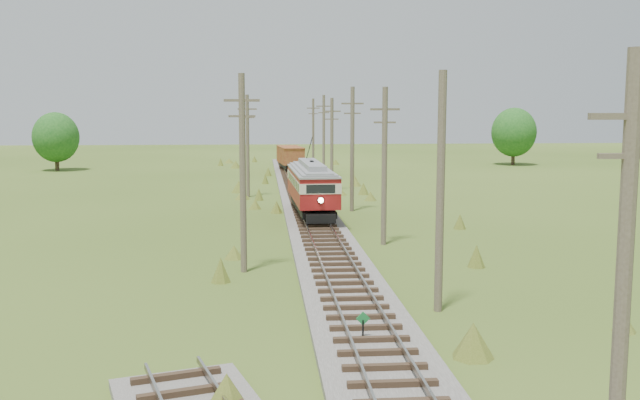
{
  "coord_description": "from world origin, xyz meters",
  "views": [
    {
      "loc": [
        -3.34,
        -20.16,
        7.43
      ],
      "look_at": [
        0.0,
        20.55,
        2.19
      ],
      "focal_mm": 40.0,
      "sensor_mm": 36.0,
      "label": 1
    }
  ],
  "objects": [
    {
      "name": "utility_pole_r_3",
      "position": [
        3.2,
        31.0,
        4.63
      ],
      "size": [
        1.6,
        0.3,
        9.0
      ],
      "color": "brown",
      "rests_on": "ground"
    },
    {
      "name": "streetcar",
      "position": [
        0.0,
        27.36,
        2.4
      ],
      "size": [
        2.88,
        11.07,
        5.02
      ],
      "rotation": [
        0.0,
        0.0,
        0.03
      ],
      "color": "black",
      "rests_on": "ground"
    },
    {
      "name": "railbed_main",
      "position": [
        0.0,
        34.0,
        0.19
      ],
      "size": [
        3.6,
        96.0,
        0.57
      ],
      "color": "#605B54",
      "rests_on": "ground"
    },
    {
      "name": "utility_pole_r_2",
      "position": [
        3.3,
        18.0,
        4.42
      ],
      "size": [
        1.6,
        0.3,
        8.6
      ],
      "color": "brown",
      "rests_on": "ground"
    },
    {
      "name": "utility_pole_l_a",
      "position": [
        -4.2,
        12.0,
        4.63
      ],
      "size": [
        1.6,
        0.3,
        9.0
      ],
      "color": "brown",
      "rests_on": "ground"
    },
    {
      "name": "utility_pole_r_6",
      "position": [
        3.2,
        70.0,
        4.47
      ],
      "size": [
        1.6,
        0.3,
        8.7
      ],
      "color": "brown",
      "rests_on": "ground"
    },
    {
      "name": "utility_pole_r_0",
      "position": [
        3.2,
        -8.0,
        4.37
      ],
      "size": [
        1.6,
        0.3,
        8.5
      ],
      "color": "brown",
      "rests_on": "ground"
    },
    {
      "name": "utility_pole_r_4",
      "position": [
        3.0,
        44.0,
        4.32
      ],
      "size": [
        1.6,
        0.3,
        8.4
      ],
      "color": "brown",
      "rests_on": "ground"
    },
    {
      "name": "switch_marker",
      "position": [
        -0.2,
        1.5,
        0.63
      ],
      "size": [
        0.45,
        0.06,
        1.08
      ],
      "color": "black",
      "rests_on": "ground"
    },
    {
      "name": "tree_mid_b",
      "position": [
        30.0,
        72.0,
        4.33
      ],
      "size": [
        5.88,
        5.88,
        7.57
      ],
      "color": "#38281C",
      "rests_on": "ground"
    },
    {
      "name": "gravel_pile",
      "position": [
        2.85,
        51.33,
        0.48
      ],
      "size": [
        2.81,
        2.98,
        1.02
      ],
      "color": "gray",
      "rests_on": "ground"
    },
    {
      "name": "utility_pole_l_b",
      "position": [
        -4.5,
        40.0,
        4.42
      ],
      "size": [
        1.6,
        0.3,
        8.6
      ],
      "color": "brown",
      "rests_on": "ground"
    },
    {
      "name": "ground",
      "position": [
        0.0,
        0.0,
        0.0
      ],
      "size": [
        260.0,
        260.0,
        0.0
      ],
      "primitive_type": "plane",
      "color": "#3D5519",
      "rests_on": "ground"
    },
    {
      "name": "utility_pole_r_5",
      "position": [
        3.4,
        57.0,
        4.58
      ],
      "size": [
        1.6,
        0.3,
        8.9
      ],
      "color": "brown",
      "rests_on": "ground"
    },
    {
      "name": "utility_pole_r_1",
      "position": [
        3.1,
        5.0,
        4.4
      ],
      "size": [
        0.3,
        0.3,
        8.8
      ],
      "color": "brown",
      "rests_on": "ground"
    },
    {
      "name": "gondola",
      "position": [
        0.0,
        63.13,
        1.9
      ],
      "size": [
        3.1,
        7.68,
        2.49
      ],
      "rotation": [
        0.0,
        0.0,
        0.09
      ],
      "color": "black",
      "rests_on": "ground"
    },
    {
      "name": "tree_mid_a",
      "position": [
        -28.0,
        68.0,
        4.02
      ],
      "size": [
        5.46,
        5.46,
        7.03
      ],
      "color": "#38281C",
      "rests_on": "ground"
    }
  ]
}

